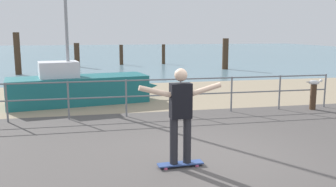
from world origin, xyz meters
TOP-DOWN VIEW (x-y plane):
  - ground_plane at (0.00, -1.00)m, footprint 24.00×10.00m
  - beach_strip at (0.00, 7.00)m, footprint 24.00×6.00m
  - sea_surface at (0.00, 35.00)m, footprint 72.00×50.00m
  - railing_fence at (-1.89, 3.60)m, footprint 13.87×0.05m
  - sailboat at (-2.30, 5.88)m, footprint 5.06×2.15m
  - skateboard at (-0.59, -0.40)m, footprint 0.81×0.24m
  - skateboarder at (-0.59, -0.40)m, footprint 1.45×0.22m
  - bollard_short at (4.45, 3.35)m, footprint 0.18×0.18m
  - seagull at (4.46, 3.34)m, footprint 0.47×0.25m
  - groyne_post_0 at (-5.89, 14.92)m, footprint 0.33×0.33m
  - groyne_post_1 at (-2.87, 18.75)m, footprint 0.35×0.35m
  - groyne_post_2 at (0.15, 19.82)m, footprint 0.26×0.26m
  - groyne_post_3 at (3.17, 19.67)m, footprint 0.24×0.24m
  - groyne_post_4 at (6.19, 15.23)m, footprint 0.37×0.37m

SIDE VIEW (x-z plane):
  - ground_plane at x=0.00m, z-range -0.02..0.02m
  - beach_strip at x=0.00m, z-range -0.02..0.02m
  - sea_surface at x=0.00m, z-range -0.02..0.02m
  - skateboard at x=-0.59m, z-range 0.03..0.11m
  - bollard_short at x=4.45m, z-range 0.00..0.77m
  - sailboat at x=-2.30m, z-range -2.36..3.41m
  - railing_fence at x=-1.89m, z-range 0.17..1.22m
  - groyne_post_2 at x=0.15m, z-range 0.00..1.42m
  - groyne_post_3 at x=3.17m, z-range 0.00..1.43m
  - groyne_post_1 at x=-2.87m, z-range 0.00..1.59m
  - seagull at x=4.46m, z-range 0.76..0.94m
  - groyne_post_4 at x=6.19m, z-range 0.00..1.92m
  - skateboarder at x=-0.59m, z-range 0.19..1.84m
  - groyne_post_0 at x=-5.89m, z-range 0.00..2.30m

